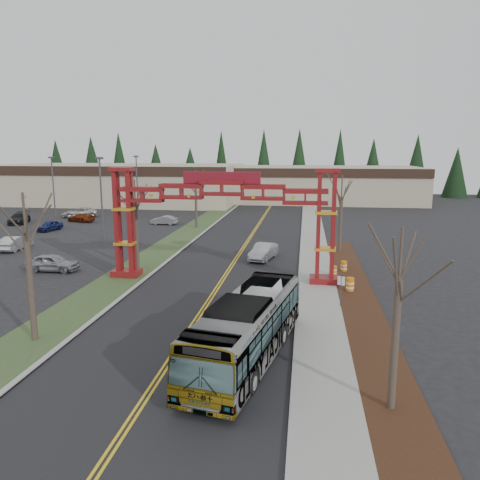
% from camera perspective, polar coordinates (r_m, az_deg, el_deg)
% --- Properties ---
extents(ground, '(200.00, 200.00, 0.00)m').
position_cam_1_polar(ground, '(21.29, -11.13, -17.97)').
color(ground, black).
rests_on(ground, ground).
extents(road, '(12.00, 110.00, 0.02)m').
position_cam_1_polar(road, '(44.23, -0.57, -2.47)').
color(road, black).
rests_on(road, ground).
extents(lane_line_left, '(0.12, 100.00, 0.01)m').
position_cam_1_polar(lane_line_left, '(44.24, -0.73, -2.45)').
color(lane_line_left, gold).
rests_on(lane_line_left, road).
extents(lane_line_right, '(0.12, 100.00, 0.01)m').
position_cam_1_polar(lane_line_right, '(44.21, -0.42, -2.46)').
color(lane_line_right, gold).
rests_on(lane_line_right, road).
extents(curb_right, '(0.30, 110.00, 0.15)m').
position_cam_1_polar(curb_right, '(43.75, 7.43, -2.63)').
color(curb_right, '#9B9C97').
rests_on(curb_right, ground).
extents(sidewalk_right, '(2.60, 110.00, 0.14)m').
position_cam_1_polar(sidewalk_right, '(43.76, 9.33, -2.68)').
color(sidewalk_right, gray).
rests_on(sidewalk_right, ground).
extents(landscape_strip, '(2.60, 50.00, 0.12)m').
position_cam_1_polar(landscape_strip, '(29.61, 15.05, -9.55)').
color(landscape_strip, '#321810').
rests_on(landscape_strip, ground).
extents(grass_median, '(4.00, 110.00, 0.08)m').
position_cam_1_polar(grass_median, '(46.06, -10.47, -2.08)').
color(grass_median, '#2D4321').
rests_on(grass_median, ground).
extents(curb_left, '(0.30, 110.00, 0.15)m').
position_cam_1_polar(curb_left, '(45.51, -8.26, -2.12)').
color(curb_left, '#9B9C97').
rests_on(curb_left, ground).
extents(gateway_arch, '(18.20, 1.60, 8.90)m').
position_cam_1_polar(gateway_arch, '(36.38, -2.23, 4.19)').
color(gateway_arch, maroon).
rests_on(gateway_arch, ground).
extents(retail_building_west, '(46.00, 22.30, 7.50)m').
position_cam_1_polar(retail_building_west, '(96.85, -14.23, 6.69)').
color(retail_building_west, '#B6A88B').
rests_on(retail_building_west, ground).
extents(retail_building_east, '(38.00, 20.30, 7.00)m').
position_cam_1_polar(retail_building_east, '(97.81, 10.13, 6.74)').
color(retail_building_east, '#B6A88B').
rests_on(retail_building_east, ground).
extents(conifer_treeline, '(116.10, 5.60, 13.00)m').
position_cam_1_polar(conifer_treeline, '(109.80, 4.81, 8.85)').
color(conifer_treeline, black).
rests_on(conifer_treeline, ground).
extents(transit_bus, '(4.90, 12.05, 3.27)m').
position_cam_1_polar(transit_bus, '(23.29, 0.88, -10.70)').
color(transit_bus, '#94979B').
rests_on(transit_bus, ground).
extents(silver_sedan, '(2.63, 4.88, 1.53)m').
position_cam_1_polar(silver_sedan, '(44.48, 2.87, -1.42)').
color(silver_sedan, '#A5A8AD').
rests_on(silver_sedan, ground).
extents(parked_car_near_a, '(4.50, 1.87, 1.52)m').
position_cam_1_polar(parked_car_near_a, '(43.19, -21.92, -2.57)').
color(parked_car_near_a, '#96979D').
rests_on(parked_car_near_a, ground).
extents(parked_car_near_b, '(1.82, 4.58, 1.48)m').
position_cam_1_polar(parked_car_near_b, '(54.04, -25.73, -0.32)').
color(parked_car_near_b, '#B8B8B8').
rests_on(parked_car_near_b, ground).
extents(parked_car_mid_a, '(4.63, 3.08, 1.25)m').
position_cam_1_polar(parked_car_mid_a, '(71.96, -18.80, 2.61)').
color(parked_car_mid_a, maroon).
rests_on(parked_car_mid_a, ground).
extents(parked_car_mid_b, '(2.25, 4.04, 1.30)m').
position_cam_1_polar(parked_car_mid_b, '(65.31, -22.20, 1.62)').
color(parked_car_mid_b, navy).
rests_on(parked_car_mid_b, ground).
extents(parked_car_far_a, '(3.84, 1.59, 1.24)m').
position_cam_1_polar(parked_car_far_a, '(66.45, -9.23, 2.41)').
color(parked_car_far_a, '#9F9FA6').
rests_on(parked_car_far_a, ground).
extents(parked_car_far_b, '(5.86, 4.43, 1.48)m').
position_cam_1_polar(parked_car_far_b, '(77.16, -18.96, 3.20)').
color(parked_car_far_b, silver).
rests_on(parked_car_far_b, ground).
extents(parked_car_far_c, '(3.42, 5.47, 1.48)m').
position_cam_1_polar(parked_car_far_c, '(73.68, -25.32, 2.41)').
color(parked_car_far_c, black).
rests_on(parked_car_far_c, ground).
extents(bare_tree_median_near, '(3.39, 3.39, 8.08)m').
position_cam_1_polar(bare_tree_median_near, '(26.84, -24.62, 0.46)').
color(bare_tree_median_near, '#382D26').
rests_on(bare_tree_median_near, ground).
extents(bare_tree_median_mid, '(2.93, 2.93, 7.76)m').
position_cam_1_polar(bare_tree_median_mid, '(41.08, -12.64, 4.42)').
color(bare_tree_median_mid, '#382D26').
rests_on(bare_tree_median_mid, ground).
extents(bare_tree_median_far, '(3.31, 3.31, 7.74)m').
position_cam_1_polar(bare_tree_median_far, '(62.45, -5.42, 6.49)').
color(bare_tree_median_far, '#382D26').
rests_on(bare_tree_median_far, ground).
extents(bare_tree_right_near, '(3.06, 3.06, 7.41)m').
position_cam_1_polar(bare_tree_right_near, '(18.71, 18.82, -4.73)').
color(bare_tree_right_near, '#382D26').
rests_on(bare_tree_right_near, ground).
extents(bare_tree_right_far, '(3.40, 3.40, 7.80)m').
position_cam_1_polar(bare_tree_right_far, '(48.10, 12.27, 5.02)').
color(bare_tree_right_far, '#382D26').
rests_on(bare_tree_right_far, ground).
extents(light_pole_near, '(0.82, 0.41, 9.50)m').
position_cam_1_polar(light_pole_near, '(55.70, -16.57, 5.55)').
color(light_pole_near, '#3F3F44').
rests_on(light_pole_near, ground).
extents(light_pole_mid, '(0.81, 0.40, 9.33)m').
position_cam_1_polar(light_pole_mid, '(76.66, -21.83, 6.47)').
color(light_pole_mid, '#3F3F44').
rests_on(light_pole_mid, ground).
extents(light_pole_far, '(0.81, 0.41, 9.38)m').
position_cam_1_polar(light_pole_far, '(82.85, -12.46, 7.28)').
color(light_pole_far, '#3F3F44').
rests_on(light_pole_far, ground).
extents(street_sign, '(0.46, 0.24, 2.14)m').
position_cam_1_polar(street_sign, '(31.37, 12.22, -5.42)').
color(street_sign, '#3F3F44').
rests_on(street_sign, ground).
extents(barrel_south, '(0.59, 0.59, 1.10)m').
position_cam_1_polar(barrel_south, '(35.18, 13.27, -5.36)').
color(barrel_south, orange).
rests_on(barrel_south, ground).
extents(barrel_mid, '(0.49, 0.49, 0.90)m').
position_cam_1_polar(barrel_mid, '(39.20, 11.37, -3.77)').
color(barrel_mid, orange).
rests_on(barrel_mid, ground).
extents(barrel_north, '(0.52, 0.52, 0.97)m').
position_cam_1_polar(barrel_north, '(40.79, 12.54, -3.19)').
color(barrel_north, orange).
rests_on(barrel_north, ground).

